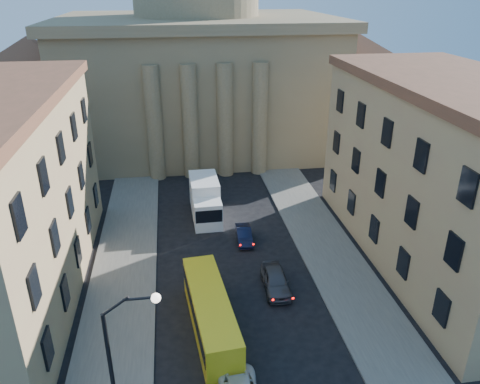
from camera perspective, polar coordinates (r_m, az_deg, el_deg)
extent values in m
cube|color=#585650|center=(34.35, -14.59, -14.30)|extent=(5.00, 60.00, 0.15)
cube|color=#585650|center=(36.30, 13.72, -11.83)|extent=(5.00, 60.00, 0.15)
cube|color=#7A694B|center=(66.26, -5.00, 12.83)|extent=(34.00, 26.00, 16.00)
cube|color=#7A694B|center=(65.12, -5.28, 20.09)|extent=(35.50, 27.50, 1.20)
cube|color=#7A694B|center=(66.91, -23.26, 8.89)|extent=(13.00, 13.00, 11.00)
cone|color=brown|center=(65.57, -24.36, 15.19)|extent=(26.02, 26.02, 4.00)
cube|color=#7A694B|center=(69.41, 13.08, 10.72)|extent=(13.00, 13.00, 11.00)
cone|color=brown|center=(68.12, 13.69, 16.85)|extent=(26.02, 26.02, 4.00)
cylinder|color=#7A694B|center=(53.68, -10.41, 8.15)|extent=(1.80, 1.80, 13.00)
cylinder|color=#7A694B|center=(53.68, -6.10, 8.42)|extent=(1.80, 1.80, 13.00)
cylinder|color=#7A694B|center=(53.98, -1.82, 8.63)|extent=(1.80, 1.80, 13.00)
cylinder|color=#7A694B|center=(54.58, 2.41, 8.80)|extent=(1.80, 1.80, 13.00)
cube|color=tan|center=(39.89, 24.03, 1.46)|extent=(11.00, 26.00, 14.00)
cube|color=brown|center=(37.94, 25.91, 11.67)|extent=(11.60, 26.60, 0.80)
cylinder|color=black|center=(24.20, -15.22, -21.60)|extent=(0.20, 0.20, 8.00)
cylinder|color=black|center=(21.28, -15.01, -13.34)|extent=(1.30, 0.12, 0.96)
cylinder|color=black|center=(20.99, -12.33, -12.59)|extent=(1.30, 0.12, 0.12)
sphere|color=white|center=(20.97, -10.23, -12.60)|extent=(0.44, 0.44, 0.44)
imported|color=#434348|center=(35.46, 4.35, -10.69)|extent=(1.94, 4.57, 1.54)
imported|color=black|center=(41.47, 0.48, -5.25)|extent=(1.43, 3.74, 1.22)
cube|color=yellow|center=(31.36, -3.61, -14.63)|extent=(3.09, 9.95, 2.76)
cube|color=black|center=(31.08, -3.63, -13.99)|extent=(3.09, 9.43, 0.98)
cylinder|color=black|center=(29.25, -4.05, -20.58)|extent=(0.35, 0.91, 0.89)
cylinder|color=black|center=(29.49, -0.42, -20.05)|extent=(0.35, 0.91, 0.89)
cylinder|color=black|center=(34.63, -6.14, -12.40)|extent=(0.35, 0.91, 0.89)
cylinder|color=black|center=(34.83, -3.17, -12.04)|extent=(0.35, 0.91, 0.89)
cube|color=white|center=(43.70, -3.97, -2.61)|extent=(2.59, 2.70, 2.66)
cube|color=black|center=(42.42, -3.81, -2.98)|extent=(2.44, 0.17, 1.22)
cube|color=white|center=(46.12, -4.37, -0.28)|extent=(2.73, 4.69, 3.43)
cylinder|color=black|center=(43.62, -5.33, -3.94)|extent=(0.33, 1.00, 1.00)
cylinder|color=black|center=(43.79, -2.43, -3.73)|extent=(0.33, 1.00, 1.00)
cylinder|color=black|center=(47.56, -5.75, -1.45)|extent=(0.33, 1.00, 1.00)
cylinder|color=black|center=(47.72, -3.10, -1.27)|extent=(0.33, 1.00, 1.00)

